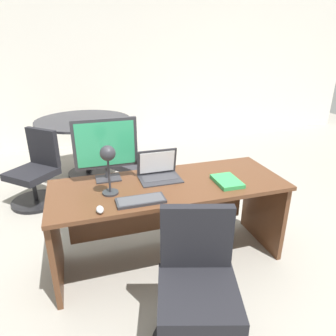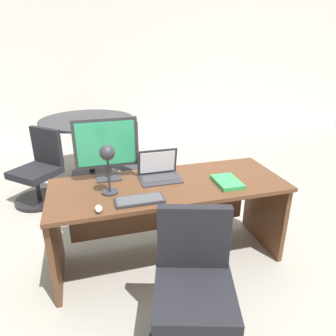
{
  "view_description": "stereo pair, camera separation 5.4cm",
  "coord_description": "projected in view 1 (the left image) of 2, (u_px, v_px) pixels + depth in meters",
  "views": [
    {
      "loc": [
        -0.66,
        -2.08,
        1.76
      ],
      "look_at": [
        0.0,
        0.04,
        0.85
      ],
      "focal_mm": 32.49,
      "sensor_mm": 36.0,
      "label": 1
    },
    {
      "loc": [
        -0.61,
        -2.1,
        1.76
      ],
      "look_at": [
        0.0,
        0.04,
        0.85
      ],
      "focal_mm": 32.49,
      "sensor_mm": 36.0,
      "label": 2
    }
  ],
  "objects": [
    {
      "name": "meeting_chair_near",
      "position": [
        131.0,
        167.0,
        3.76
      ],
      "size": [
        0.64,
        0.65,
        0.85
      ],
      "color": "black",
      "rests_on": "ground"
    },
    {
      "name": "office_chair",
      "position": [
        197.0,
        297.0,
        1.8
      ],
      "size": [
        0.57,
        0.59,
        0.89
      ],
      "color": "black",
      "rests_on": "ground"
    },
    {
      "name": "desk_lamp",
      "position": [
        108.0,
        160.0,
        2.13
      ],
      "size": [
        0.12,
        0.14,
        0.38
      ],
      "color": "#2D2D33",
      "rests_on": "desk"
    },
    {
      "name": "keyboard",
      "position": [
        141.0,
        200.0,
        2.13
      ],
      "size": [
        0.34,
        0.15,
        0.02
      ],
      "color": "#2D2D33",
      "rests_on": "desk"
    },
    {
      "name": "ground",
      "position": [
        135.0,
        187.0,
        4.01
      ],
      "size": [
        12.0,
        12.0,
        0.0
      ],
      "primitive_type": "plane",
      "color": "gray"
    },
    {
      "name": "meeting_chair_far",
      "position": [
        36.0,
        175.0,
        3.54
      ],
      "size": [
        0.65,
        0.66,
        0.85
      ],
      "color": "black",
      "rests_on": "ground"
    },
    {
      "name": "mouse",
      "position": [
        100.0,
        210.0,
        2.0
      ],
      "size": [
        0.05,
        0.09,
        0.04
      ],
      "color": "#B7BABF",
      "rests_on": "desk"
    },
    {
      "name": "desk",
      "position": [
        167.0,
        204.0,
        2.54
      ],
      "size": [
        1.86,
        0.71,
        0.73
      ],
      "color": "#56331E",
      "rests_on": "ground"
    },
    {
      "name": "laptop",
      "position": [
        158.0,
        169.0,
        2.5
      ],
      "size": [
        0.33,
        0.24,
        0.23
      ],
      "color": "#2D2D33",
      "rests_on": "desk"
    },
    {
      "name": "back_wall",
      "position": [
        108.0,
        65.0,
        5.28
      ],
      "size": [
        10.0,
        0.1,
        2.8
      ],
      "primitive_type": "cube",
      "color": "silver",
      "rests_on": "ground"
    },
    {
      "name": "meeting_table",
      "position": [
        85.0,
        133.0,
        4.18
      ],
      "size": [
        1.27,
        1.27,
        0.81
      ],
      "color": "black",
      "rests_on": "ground"
    },
    {
      "name": "book",
      "position": [
        227.0,
        181.0,
        2.42
      ],
      "size": [
        0.19,
        0.27,
        0.03
      ],
      "color": "green",
      "rests_on": "desk"
    },
    {
      "name": "monitor",
      "position": [
        106.0,
        146.0,
        2.38
      ],
      "size": [
        0.5,
        0.16,
        0.5
      ],
      "color": "#2D2D33",
      "rests_on": "desk"
    }
  ]
}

